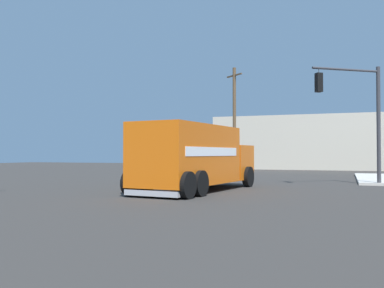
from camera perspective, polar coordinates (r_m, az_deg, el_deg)
The scene contains 5 objects.
ground_plane at distance 17.72m, azimuth -2.36°, elevation -6.60°, with size 100.00×100.00×0.00m, color #33302D.
delivery_truck at distance 18.69m, azimuth 0.48°, elevation -1.77°, with size 3.71×8.17×2.84m.
traffic_light_primary at distance 23.39m, azimuth 21.33°, elevation 4.74°, with size 3.26×2.36×6.00m.
utility_pole at distance 38.61m, azimuth 5.69°, elevation 3.47°, with size 1.76×1.51×9.39m.
building_backdrop at distance 46.84m, azimuth 16.09°, elevation 0.16°, with size 20.69×6.00×5.57m, color beige.
Camera 1 is at (6.68, -16.33, 1.64)m, focal length 39.92 mm.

